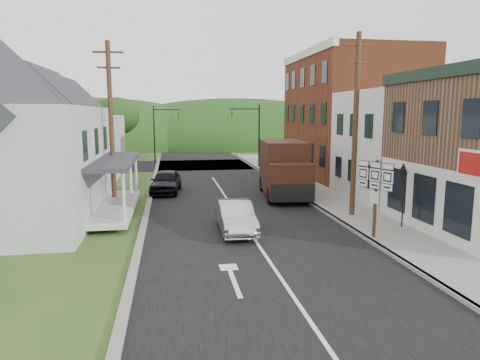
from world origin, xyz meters
name	(u,v)px	position (x,y,z in m)	size (l,w,h in m)	color
ground	(257,243)	(0.00, 0.00, 0.00)	(120.00, 120.00, 0.00)	#2D4719
road	(225,196)	(0.00, 10.00, 0.00)	(9.00, 90.00, 0.02)	black
cross_road	(204,165)	(0.00, 27.00, 0.00)	(60.00, 9.00, 0.02)	black
sidewalk_right	(325,198)	(5.90, 8.00, 0.07)	(2.80, 55.00, 0.15)	slate
curb_right	(304,199)	(4.55, 8.00, 0.07)	(0.20, 55.00, 0.15)	slate
curb_left	(148,204)	(-4.65, 8.00, 0.06)	(0.30, 55.00, 0.12)	slate
storefront_white	(415,146)	(11.30, 7.50, 3.25)	(8.00, 7.00, 6.50)	silver
storefront_red	(351,116)	(11.30, 17.00, 5.00)	(8.00, 12.00, 10.00)	brown
house_blue	(65,134)	(-11.00, 17.00, 3.69)	(7.14, 8.16, 7.28)	#99AED1
house_cream	(82,129)	(-11.50, 26.00, 3.69)	(7.14, 8.16, 7.28)	#C0AE95
utility_pole_right	(355,124)	(5.60, 3.50, 4.66)	(1.60, 0.26, 9.00)	#472D19
utility_pole_left	(111,123)	(-6.50, 8.00, 4.66)	(1.60, 0.26, 9.00)	#472D19
traffic_signal_right	(252,129)	(4.30, 23.50, 3.76)	(2.87, 0.20, 6.00)	black
traffic_signal_left	(161,127)	(-4.30, 30.50, 3.76)	(2.87, 0.20, 6.00)	black
tree_left_d	(117,116)	(-9.00, 32.00, 4.88)	(4.80, 4.80, 6.94)	#382616
forested_ridge	(191,145)	(0.00, 55.00, 0.00)	(90.00, 30.00, 16.00)	black
silver_sedan	(235,217)	(-0.60, 1.74, 0.67)	(1.43, 4.09, 1.35)	#B5B4B9
dark_sedan	(166,182)	(-3.68, 11.83, 0.75)	(1.76, 4.38, 1.49)	black
delivery_van	(284,169)	(3.62, 9.22, 1.76)	(3.15, 6.45, 3.48)	black
route_sign_cluster	(375,188)	(4.76, -0.48, 2.21)	(0.69, 1.72, 3.17)	#472D19
warning_sign	(403,186)	(6.77, 0.85, 1.99)	(0.15, 0.79, 2.87)	black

